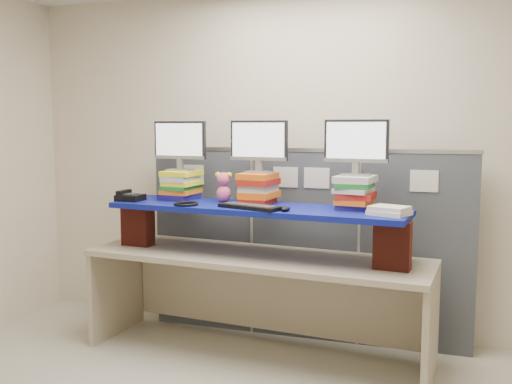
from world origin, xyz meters
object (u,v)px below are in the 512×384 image
(blue_board, at_px, (256,208))
(desk_phone, at_px, (129,197))
(monitor_left, at_px, (180,143))
(monitor_center, at_px, (259,143))
(desk, at_px, (256,275))
(monitor_right, at_px, (356,144))
(keyboard, at_px, (250,207))

(blue_board, height_order, desk_phone, desk_phone)
(monitor_left, relative_size, desk_phone, 2.36)
(blue_board, relative_size, desk_phone, 11.56)
(blue_board, relative_size, monitor_center, 4.90)
(desk, relative_size, monitor_left, 5.80)
(desk, relative_size, monitor_right, 5.80)
(monitor_center, height_order, desk_phone, monitor_center)
(monitor_left, bearing_deg, keyboard, -20.60)
(keyboard, bearing_deg, blue_board, 111.49)
(monitor_left, distance_m, monitor_right, 1.39)
(monitor_right, height_order, keyboard, monitor_right)
(blue_board, distance_m, desk_phone, 1.02)
(desk, xyz_separation_m, monitor_right, (0.70, 0.06, 0.96))
(monitor_right, relative_size, desk_phone, 2.36)
(desk, bearing_deg, desk_phone, -173.71)
(desk, relative_size, desk_phone, 13.68)
(blue_board, relative_size, keyboard, 4.47)
(desk, bearing_deg, monitor_center, 102.89)
(monitor_left, bearing_deg, monitor_center, -0.00)
(monitor_right, distance_m, desk_phone, 1.77)
(monitor_right, bearing_deg, monitor_center, -180.00)
(monitor_center, relative_size, desk_phone, 2.36)
(keyboard, bearing_deg, monitor_right, 36.06)
(monitor_left, height_order, keyboard, monitor_left)
(desk, height_order, monitor_center, monitor_center)
(monitor_left, distance_m, keyboard, 0.87)
(desk, relative_size, keyboard, 5.29)
(blue_board, xyz_separation_m, monitor_right, (0.70, 0.06, 0.47))
(blue_board, relative_size, monitor_left, 4.90)
(monitor_right, xyz_separation_m, keyboard, (-0.70, -0.21, -0.44))
(desk, height_order, desk_phone, desk_phone)
(blue_board, distance_m, monitor_center, 0.48)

